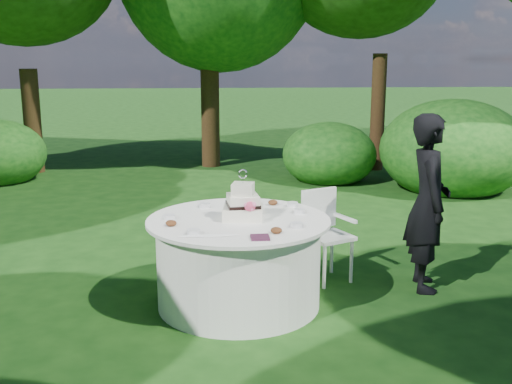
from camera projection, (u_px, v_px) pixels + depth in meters
ground at (239, 304)px, 5.24m from camera, size 80.00×80.00×0.00m
napkins at (260, 237)px, 4.51m from camera, size 0.14×0.14×0.02m
feather_plume at (208, 236)px, 4.56m from camera, size 0.48×0.07×0.01m
guest at (428, 203)px, 5.45m from camera, size 0.48×0.65×1.63m
table at (239, 262)px, 5.15m from camera, size 1.56×1.56×0.77m
cake at (243, 205)px, 5.06m from camera, size 0.37×0.37×0.43m
chair at (325, 227)px, 5.75m from camera, size 0.51×0.51×0.87m
votives at (244, 215)px, 5.11m from camera, size 1.22×0.95×0.04m
petal_cups at (241, 218)px, 5.01m from camera, size 0.99×1.01×0.05m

